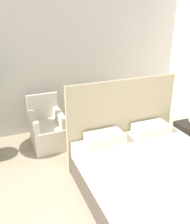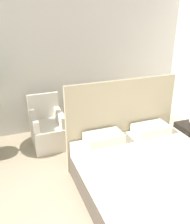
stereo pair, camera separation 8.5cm
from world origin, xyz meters
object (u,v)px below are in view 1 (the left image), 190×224
at_px(armchair_near_window_left, 48,131).
at_px(armchair_near_window_right, 96,122).
at_px(bed, 154,177).
at_px(nightstand, 189,138).

relative_size(armchair_near_window_left, armchair_near_window_right, 1.00).
height_order(bed, armchair_near_window_left, bed).
distance_m(bed, nightstand, 1.40).
height_order(bed, nightstand, bed).
bearing_deg(bed, armchair_near_window_right, 91.55).
xyz_separation_m(armchair_near_window_right, nightstand, (1.26, -1.21, -0.00)).
relative_size(bed, armchair_near_window_right, 2.28).
relative_size(bed, nightstand, 3.66).
xyz_separation_m(armchair_near_window_left, nightstand, (2.23, -1.21, -0.00)).
relative_size(armchair_near_window_left, nightstand, 1.61).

